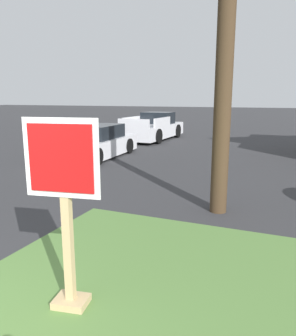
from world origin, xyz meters
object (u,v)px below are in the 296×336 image
at_px(stop_sign, 66,218).
at_px(parked_sedan_white, 94,143).
at_px(manhole_cover, 99,262).
at_px(pickup_truck_white, 154,128).

bearing_deg(stop_sign, parked_sedan_white, 120.30).
height_order(stop_sign, manhole_cover, stop_sign).
bearing_deg(stop_sign, pickup_truck_white, 108.51).
bearing_deg(pickup_truck_white, stop_sign, -71.49).
distance_m(manhole_cover, parked_sedan_white, 8.64).
relative_size(manhole_cover, parked_sedan_white, 0.15).
distance_m(stop_sign, pickup_truck_white, 15.29).
bearing_deg(manhole_cover, pickup_truck_white, 108.76).
bearing_deg(parked_sedan_white, stop_sign, -59.70).
height_order(stop_sign, pickup_truck_white, stop_sign).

